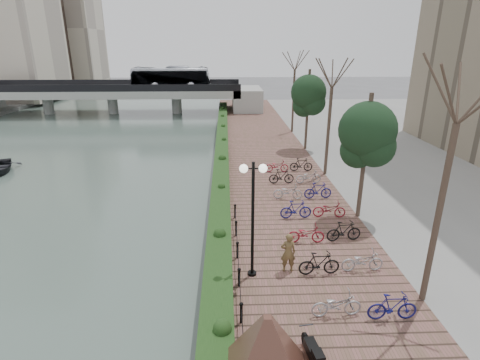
{
  "coord_description": "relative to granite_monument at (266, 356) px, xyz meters",
  "views": [
    {
      "loc": [
        0.98,
        -9.03,
        9.12
      ],
      "look_at": [
        1.73,
        10.75,
        2.0
      ],
      "focal_mm": 28.0,
      "sensor_mm": 36.0,
      "label": 1
    }
  ],
  "objects": [
    {
      "name": "ground",
      "position": [
        -1.92,
        1.71,
        -1.75
      ],
      "size": [
        220.0,
        220.0,
        0.0
      ],
      "primitive_type": "plane",
      "color": "#59595B",
      "rests_on": "ground"
    },
    {
      "name": "river_water",
      "position": [
        -16.92,
        26.71,
        -1.74
      ],
      "size": [
        30.0,
        130.0,
        0.02
      ],
      "primitive_type": "cube",
      "color": "#46584F",
      "rests_on": "ground"
    },
    {
      "name": "promenade",
      "position": [
        2.08,
        19.21,
        -1.5
      ],
      "size": [
        8.0,
        75.0,
        0.5
      ],
      "primitive_type": "cube",
      "color": "brown",
      "rests_on": "ground"
    },
    {
      "name": "inland_pavement",
      "position": [
        18.08,
        19.21,
        -1.5
      ],
      "size": [
        24.0,
        75.0,
        0.5
      ],
      "primitive_type": "cube",
      "color": "gray",
      "rests_on": "ground"
    },
    {
      "name": "hedge",
      "position": [
        -1.32,
        21.71,
        -0.95
      ],
      "size": [
        1.1,
        56.0,
        0.6
      ],
      "primitive_type": "cube",
      "color": "#163513",
      "rests_on": "promenade"
    },
    {
      "name": "chain_fence",
      "position": [
        -0.52,
        3.71,
        -0.9
      ],
      "size": [
        0.1,
        14.1,
        0.7
      ],
      "color": "black",
      "rests_on": "promenade"
    },
    {
      "name": "granite_monument",
      "position": [
        0.0,
        0.0,
        0.0
      ],
      "size": [
        4.74,
        4.74,
        2.47
      ],
      "color": "#41261C",
      "rests_on": "promenade"
    },
    {
      "name": "lamppost",
      "position": [
        0.02,
        5.46,
        2.15
      ],
      "size": [
        1.02,
        0.32,
        4.71
      ],
      "color": "black",
      "rests_on": "promenade"
    },
    {
      "name": "motorcycle",
      "position": [
        1.44,
        0.94,
        -0.81
      ],
      "size": [
        0.62,
        1.45,
        0.88
      ],
      "primitive_type": null,
      "rotation": [
        0.0,
        0.0,
        0.14
      ],
      "color": "black",
      "rests_on": "promenade"
    },
    {
      "name": "pedestrian",
      "position": [
        1.48,
        5.66,
        -0.41
      ],
      "size": [
        0.62,
        0.41,
        1.68
      ],
      "primitive_type": "imported",
      "rotation": [
        0.0,
        0.0,
        3.16
      ],
      "color": "brown",
      "rests_on": "promenade"
    },
    {
      "name": "bicycle_parking",
      "position": [
        3.57,
        10.62,
        -0.78
      ],
      "size": [
        2.4,
        17.32,
        1.0
      ],
      "color": "#9F9EA3",
      "rests_on": "promenade"
    },
    {
      "name": "street_trees",
      "position": [
        6.08,
        14.4,
        1.93
      ],
      "size": [
        3.2,
        37.12,
        6.8
      ],
      "color": "#3B2B23",
      "rests_on": "promenade"
    },
    {
      "name": "bridge",
      "position": [
        -15.18,
        46.71,
        1.62
      ],
      "size": [
        36.0,
        10.77,
        6.5
      ],
      "color": "#A1A19C",
      "rests_on": "ground"
    }
  ]
}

